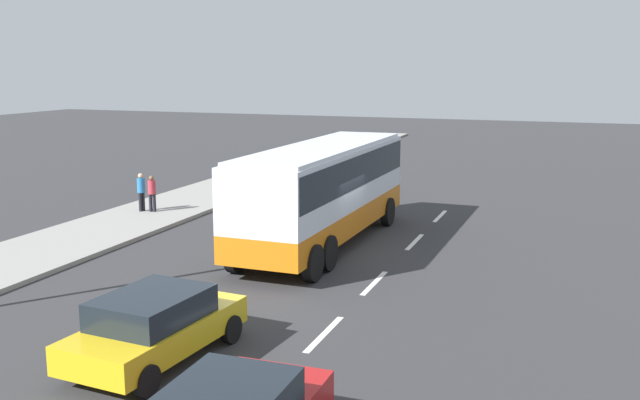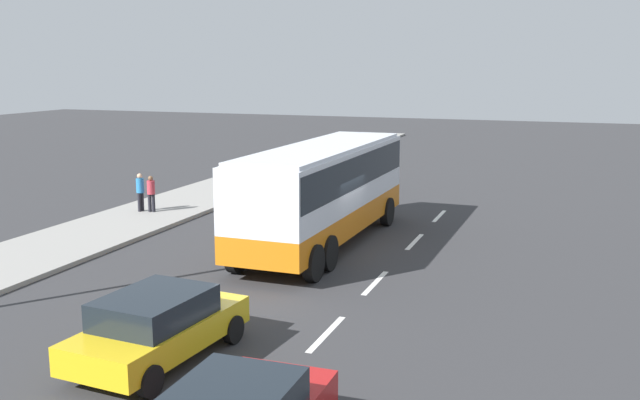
# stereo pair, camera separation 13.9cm
# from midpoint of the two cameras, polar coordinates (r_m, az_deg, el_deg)

# --- Properties ---
(ground_plane) EXTENTS (120.00, 120.00, 0.00)m
(ground_plane) POSITION_cam_midpoint_polar(r_m,az_deg,el_deg) (24.19, 0.65, -4.09)
(ground_plane) COLOR #333335
(sidewalk_curb) EXTENTS (80.00, 4.00, 0.15)m
(sidewalk_curb) POSITION_cam_midpoint_polar(r_m,az_deg,el_deg) (28.30, -16.63, -2.20)
(sidewalk_curb) COLOR gray
(sidewalk_curb) RESTS_ON ground_plane
(lane_centreline) EXTENTS (28.87, 0.16, 0.01)m
(lane_centreline) POSITION_cam_midpoint_polar(r_m,az_deg,el_deg) (18.25, 1.75, -9.09)
(lane_centreline) COLOR white
(lane_centreline) RESTS_ON ground_plane
(coach_bus) EXTENTS (10.70, 2.94, 3.47)m
(coach_bus) POSITION_cam_midpoint_polar(r_m,az_deg,el_deg) (24.62, 0.12, 1.29)
(coach_bus) COLOR orange
(coach_bus) RESTS_ON ground_plane
(car_silver_hatch) EXTENTS (4.67, 2.03, 1.46)m
(car_silver_hatch) POSITION_cam_midpoint_polar(r_m,az_deg,el_deg) (36.44, 0.96, 2.21)
(car_silver_hatch) COLOR silver
(car_silver_hatch) RESTS_ON ground_plane
(car_yellow_taxi) EXTENTS (4.41, 2.31, 1.50)m
(car_yellow_taxi) POSITION_cam_midpoint_polar(r_m,az_deg,el_deg) (15.71, -13.00, -9.66)
(car_yellow_taxi) COLOR gold
(car_yellow_taxi) RESTS_ON ground_plane
(pedestrian_near_curb) EXTENTS (0.32, 0.32, 1.51)m
(pedestrian_near_curb) POSITION_cam_midpoint_polar(r_m,az_deg,el_deg) (30.50, -13.39, 0.67)
(pedestrian_near_curb) COLOR black
(pedestrian_near_curb) RESTS_ON sidewalk_curb
(pedestrian_at_crossing) EXTENTS (0.32, 0.32, 1.59)m
(pedestrian_at_crossing) POSITION_cam_midpoint_polar(r_m,az_deg,el_deg) (30.73, -14.21, 0.80)
(pedestrian_at_crossing) COLOR black
(pedestrian_at_crossing) RESTS_ON sidewalk_curb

